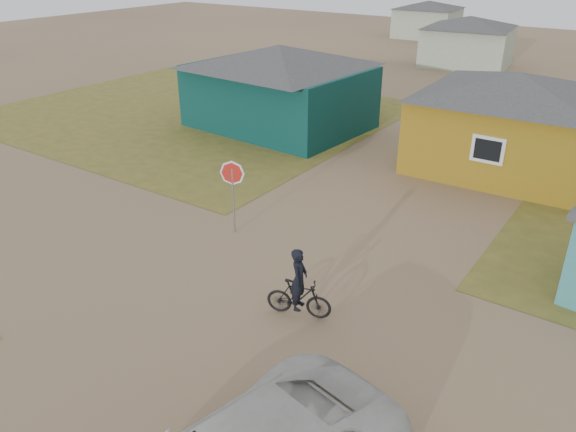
% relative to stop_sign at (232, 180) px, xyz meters
% --- Properties ---
extents(ground, '(120.00, 120.00, 0.00)m').
position_rel_stop_sign_xyz_m(ground, '(2.99, -3.28, -1.78)').
color(ground, '#927354').
extents(grass_nw, '(20.00, 18.00, 0.00)m').
position_rel_stop_sign_xyz_m(grass_nw, '(-11.01, 9.72, -1.77)').
color(grass_nw, olive).
rests_on(grass_nw, ground).
extents(house_teal, '(8.93, 7.08, 4.00)m').
position_rel_stop_sign_xyz_m(house_teal, '(-5.51, 10.22, 0.27)').
color(house_teal, '#08302F').
rests_on(house_teal, ground).
extents(house_yellow, '(7.72, 6.76, 3.90)m').
position_rel_stop_sign_xyz_m(house_yellow, '(5.49, 10.72, 0.22)').
color(house_yellow, olive).
rests_on(house_yellow, ground).
extents(house_pale_west, '(7.04, 6.15, 3.60)m').
position_rel_stop_sign_xyz_m(house_pale_west, '(-3.01, 30.72, 0.08)').
color(house_pale_west, '#A3B198').
rests_on(house_pale_west, ground).
extents(house_pale_north, '(6.28, 5.81, 3.40)m').
position_rel_stop_sign_xyz_m(house_pale_north, '(-11.01, 42.72, -0.03)').
color(house_pale_north, '#A3B198').
rests_on(house_pale_north, ground).
extents(stop_sign, '(0.79, 0.06, 2.42)m').
position_rel_stop_sign_xyz_m(stop_sign, '(0.00, 0.00, 0.00)').
color(stop_sign, gray).
rests_on(stop_sign, ground).
extents(cyclist, '(1.70, 0.96, 1.85)m').
position_rel_stop_sign_xyz_m(cyclist, '(4.16, -2.56, -1.10)').
color(cyclist, black).
rests_on(cyclist, ground).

